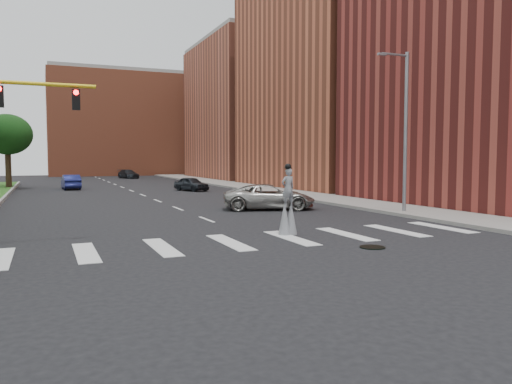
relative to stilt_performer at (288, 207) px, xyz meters
name	(u,v)px	position (x,y,z in m)	size (l,w,h in m)	color
ground_plane	(272,245)	(-1.58, -1.86, -1.14)	(160.00, 160.00, 0.00)	black
sidewalk_right	(281,191)	(10.92, 23.14, -1.05)	(5.00, 90.00, 0.18)	gray
manhole	(372,247)	(1.42, -3.86, -1.12)	(0.90, 0.90, 0.04)	black
building_mid	(340,75)	(20.42, 28.14, 10.86)	(16.00, 22.00, 24.00)	#B75839
building_far	(254,112)	(20.42, 52.14, 8.86)	(16.00, 22.00, 20.00)	#B95D44
building_backdrop	(123,126)	(4.42, 76.14, 7.86)	(26.00, 14.00, 18.00)	#B75839
streetlight	(404,127)	(9.32, 4.14, 3.75)	(2.05, 0.20, 9.00)	slate
stilt_performer	(288,207)	(0.00, 0.00, 0.00)	(0.84, 0.56, 2.95)	black
suv_crossing	(269,197)	(3.45, 9.41, -0.37)	(2.58, 5.59, 1.55)	#A5A39C
car_near	(191,184)	(3.64, 27.64, -0.47)	(1.58, 3.93, 1.34)	black
car_mid	(71,182)	(-6.79, 34.63, -0.41)	(1.55, 4.45, 1.46)	navy
car_far	(128,174)	(2.50, 58.68, -0.47)	(1.88, 4.61, 1.34)	black
tree_6	(7,135)	(-12.50, 36.98, 4.28)	(4.74, 4.74, 7.48)	black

